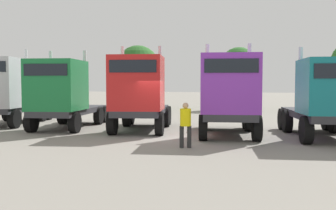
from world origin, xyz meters
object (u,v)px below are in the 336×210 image
semi_truck_red (139,93)px  semi_truck_silver (4,91)px  semi_truck_teal (327,98)px  visitor_in_hivis (185,122)px  semi_truck_purple (229,95)px  semi_truck_green (62,94)px

semi_truck_red → semi_truck_silver: bearing=-104.6°
semi_truck_red → semi_truck_teal: (8.44, 0.05, -0.14)m
visitor_in_hivis → semi_truck_teal: bearing=110.1°
semi_truck_purple → semi_truck_teal: 4.05m
semi_truck_red → semi_truck_teal: bearing=76.7°
semi_truck_red → semi_truck_purple: 4.43m
semi_truck_green → visitor_in_hivis: bearing=54.6°
semi_truck_silver → semi_truck_red: bearing=73.3°
semi_truck_red → visitor_in_hivis: size_ratio=3.73×
semi_truck_silver → semi_truck_green: size_ratio=0.99×
semi_truck_purple → semi_truck_green: bearing=-102.1°
semi_truck_purple → semi_truck_teal: (4.03, 0.42, -0.11)m
semi_truck_green → semi_truck_purple: semi_truck_purple is taller
semi_truck_silver → semi_truck_green: (4.15, -0.47, -0.11)m
semi_truck_silver → semi_truck_red: semi_truck_silver is taller
semi_truck_teal → visitor_in_hivis: semi_truck_teal is taller
semi_truck_silver → semi_truck_teal: size_ratio=1.03×
semi_truck_silver → semi_truck_teal: (16.77, -0.09, -0.21)m
semi_truck_purple → visitor_in_hivis: size_ratio=3.62×
semi_truck_green → visitor_in_hivis: 8.23m
semi_truck_silver → semi_truck_green: semi_truck_silver is taller
semi_truck_green → semi_truck_purple: (8.59, -0.04, 0.02)m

